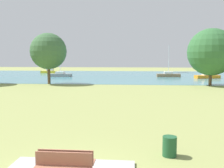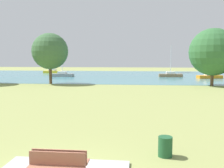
# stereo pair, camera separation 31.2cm
# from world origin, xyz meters

# --- Properties ---
(ground_plane) EXTENTS (160.00, 160.00, 0.00)m
(ground_plane) POSITION_xyz_m (0.00, 22.00, 0.00)
(ground_plane) COLOR #8C9351
(bench_facing_water) EXTENTS (1.80, 0.48, 0.89)m
(bench_facing_water) POSITION_xyz_m (0.00, 0.27, 0.47)
(bench_facing_water) COLOR #B0988F
(bench_facing_water) RESTS_ON concrete_pad
(litter_bin) EXTENTS (0.56, 0.56, 0.80)m
(litter_bin) POSITION_xyz_m (3.58, 2.44, 0.40)
(litter_bin) COLOR #1E512D
(litter_bin) RESTS_ON ground
(water_surface) EXTENTS (140.00, 40.00, 0.02)m
(water_surface) POSITION_xyz_m (0.00, 50.00, 0.01)
(water_surface) COLOR teal
(water_surface) RESTS_ON ground
(sailboat_brown) EXTENTS (4.85, 1.68, 6.57)m
(sailboat_brown) POSITION_xyz_m (9.14, 46.89, 0.46)
(sailboat_brown) COLOR brown
(sailboat_brown) RESTS_ON water_surface
(sailboat_orange) EXTENTS (5.03, 2.70, 7.29)m
(sailboat_orange) POSITION_xyz_m (16.11, 43.47, 0.47)
(sailboat_orange) COLOR orange
(sailboat_orange) RESTS_ON water_surface
(sailboat_yellow) EXTENTS (5.01, 2.47, 7.82)m
(sailboat_yellow) POSITION_xyz_m (-19.77, 57.39, 0.47)
(sailboat_yellow) COLOR yellow
(sailboat_yellow) RESTS_ON water_surface
(sailboat_gray) EXTENTS (4.89, 1.82, 6.79)m
(sailboat_gray) POSITION_xyz_m (-13.54, 45.37, 0.46)
(sailboat_gray) COLOR gray
(sailboat_gray) RESTS_ON water_surface
(tree_west_near) EXTENTS (5.43, 5.43, 7.65)m
(tree_west_near) POSITION_xyz_m (-10.78, 30.21, 4.92)
(tree_west_near) COLOR brown
(tree_west_near) RESTS_ON ground
(tree_west_far) EXTENTS (6.64, 6.64, 8.07)m
(tree_west_far) POSITION_xyz_m (12.86, 29.96, 4.75)
(tree_west_far) COLOR brown
(tree_west_far) RESTS_ON ground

